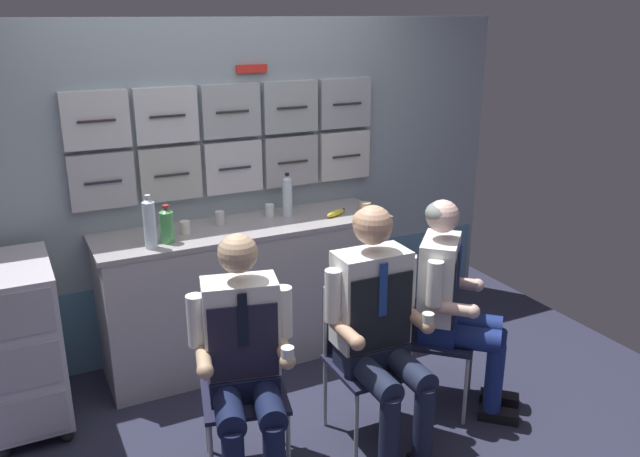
{
  "coord_description": "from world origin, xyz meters",
  "views": [
    {
      "loc": [
        -1.25,
        -2.58,
        2.18
      ],
      "look_at": [
        0.16,
        0.24,
        1.13
      ],
      "focal_mm": 36.58,
      "sensor_mm": 36.0,
      "label": 1
    }
  ],
  "objects_px": {
    "crew_member_right": "(379,321)",
    "folding_chair_right": "(363,343)",
    "crew_member_near_trolley": "(453,298)",
    "water_bottle_tall": "(167,225)",
    "paper_cup_tan": "(365,207)",
    "crew_member_left": "(244,355)",
    "folding_chair_left": "(241,369)",
    "snack_banana": "(336,213)",
    "folding_chair_near_trolley": "(423,320)",
    "service_trolley": "(20,341)"
  },
  "relations": [
    {
      "from": "service_trolley",
      "to": "folding_chair_left",
      "type": "bearing_deg",
      "value": -40.82
    },
    {
      "from": "crew_member_right",
      "to": "crew_member_near_trolley",
      "type": "height_order",
      "value": "crew_member_right"
    },
    {
      "from": "crew_member_right",
      "to": "folding_chair_near_trolley",
      "type": "relative_size",
      "value": 1.54
    },
    {
      "from": "service_trolley",
      "to": "paper_cup_tan",
      "type": "height_order",
      "value": "paper_cup_tan"
    },
    {
      "from": "folding_chair_right",
      "to": "snack_banana",
      "type": "xyz_separation_m",
      "value": [
        0.33,
        0.93,
        0.42
      ]
    },
    {
      "from": "crew_member_left",
      "to": "paper_cup_tan",
      "type": "bearing_deg",
      "value": 39.94
    },
    {
      "from": "water_bottle_tall",
      "to": "paper_cup_tan",
      "type": "distance_m",
      "value": 1.33
    },
    {
      "from": "water_bottle_tall",
      "to": "snack_banana",
      "type": "height_order",
      "value": "water_bottle_tall"
    },
    {
      "from": "crew_member_left",
      "to": "folding_chair_near_trolley",
      "type": "xyz_separation_m",
      "value": [
        1.15,
        0.2,
        -0.17
      ]
    },
    {
      "from": "crew_member_near_trolley",
      "to": "water_bottle_tall",
      "type": "xyz_separation_m",
      "value": [
        -1.34,
        0.95,
        0.35
      ]
    },
    {
      "from": "folding_chair_left",
      "to": "crew_member_right",
      "type": "bearing_deg",
      "value": -15.94
    },
    {
      "from": "paper_cup_tan",
      "to": "crew_member_near_trolley",
      "type": "bearing_deg",
      "value": -89.44
    },
    {
      "from": "crew_member_near_trolley",
      "to": "paper_cup_tan",
      "type": "bearing_deg",
      "value": 90.56
    },
    {
      "from": "crew_member_right",
      "to": "paper_cup_tan",
      "type": "relative_size",
      "value": 17.09
    },
    {
      "from": "folding_chair_left",
      "to": "crew_member_near_trolley",
      "type": "height_order",
      "value": "crew_member_near_trolley"
    },
    {
      "from": "service_trolley",
      "to": "crew_member_near_trolley",
      "type": "xyz_separation_m",
      "value": [
        2.18,
        -0.89,
        0.17
      ]
    },
    {
      "from": "folding_chair_left",
      "to": "folding_chair_near_trolley",
      "type": "distance_m",
      "value": 1.11
    },
    {
      "from": "snack_banana",
      "to": "crew_member_left",
      "type": "bearing_deg",
      "value": -134.48
    },
    {
      "from": "service_trolley",
      "to": "water_bottle_tall",
      "type": "height_order",
      "value": "water_bottle_tall"
    },
    {
      "from": "water_bottle_tall",
      "to": "snack_banana",
      "type": "distance_m",
      "value": 1.11
    },
    {
      "from": "folding_chair_left",
      "to": "crew_member_left",
      "type": "height_order",
      "value": "crew_member_left"
    },
    {
      "from": "crew_member_left",
      "to": "crew_member_right",
      "type": "height_order",
      "value": "crew_member_right"
    },
    {
      "from": "water_bottle_tall",
      "to": "folding_chair_right",
      "type": "bearing_deg",
      "value": -49.46
    },
    {
      "from": "water_bottle_tall",
      "to": "crew_member_near_trolley",
      "type": "bearing_deg",
      "value": -35.28
    },
    {
      "from": "folding_chair_left",
      "to": "crew_member_left",
      "type": "distance_m",
      "value": 0.23
    },
    {
      "from": "crew_member_left",
      "to": "crew_member_right",
      "type": "relative_size",
      "value": 0.96
    },
    {
      "from": "folding_chair_left",
      "to": "snack_banana",
      "type": "relative_size",
      "value": 4.85
    },
    {
      "from": "folding_chair_near_trolley",
      "to": "crew_member_near_trolley",
      "type": "xyz_separation_m",
      "value": [
        0.12,
        -0.11,
        0.16
      ]
    },
    {
      "from": "crew_member_right",
      "to": "folding_chair_right",
      "type": "bearing_deg",
      "value": 88.82
    },
    {
      "from": "service_trolley",
      "to": "paper_cup_tan",
      "type": "relative_size",
      "value": 12.4
    },
    {
      "from": "service_trolley",
      "to": "folding_chair_right",
      "type": "xyz_separation_m",
      "value": [
        1.62,
        -0.86,
        0.01
      ]
    },
    {
      "from": "crew_member_right",
      "to": "snack_banana",
      "type": "distance_m",
      "value": 1.16
    },
    {
      "from": "folding_chair_near_trolley",
      "to": "snack_banana",
      "type": "distance_m",
      "value": 0.96
    },
    {
      "from": "crew_member_left",
      "to": "snack_banana",
      "type": "xyz_separation_m",
      "value": [
        1.03,
        1.05,
        0.25
      ]
    },
    {
      "from": "crew_member_right",
      "to": "paper_cup_tan",
      "type": "bearing_deg",
      "value": 63.04
    },
    {
      "from": "service_trolley",
      "to": "folding_chair_near_trolley",
      "type": "height_order",
      "value": "service_trolley"
    },
    {
      "from": "folding_chair_left",
      "to": "folding_chair_near_trolley",
      "type": "bearing_deg",
      "value": 2.28
    },
    {
      "from": "crew_member_near_trolley",
      "to": "folding_chair_left",
      "type": "bearing_deg",
      "value": 176.88
    },
    {
      "from": "crew_member_left",
      "to": "crew_member_right",
      "type": "distance_m",
      "value": 0.7
    },
    {
      "from": "folding_chair_near_trolley",
      "to": "service_trolley",
      "type": "bearing_deg",
      "value": 159.27
    },
    {
      "from": "folding_chair_left",
      "to": "crew_member_near_trolley",
      "type": "bearing_deg",
      "value": -3.12
    },
    {
      "from": "folding_chair_near_trolley",
      "to": "paper_cup_tan",
      "type": "height_order",
      "value": "paper_cup_tan"
    },
    {
      "from": "folding_chair_right",
      "to": "crew_member_left",
      "type": "bearing_deg",
      "value": -170.02
    },
    {
      "from": "service_trolley",
      "to": "crew_member_right",
      "type": "distance_m",
      "value": 1.92
    },
    {
      "from": "crew_member_right",
      "to": "service_trolley",
      "type": "bearing_deg",
      "value": 147.94
    },
    {
      "from": "folding_chair_left",
      "to": "folding_chair_right",
      "type": "distance_m",
      "value": 0.67
    },
    {
      "from": "crew_member_right",
      "to": "paper_cup_tan",
      "type": "height_order",
      "value": "crew_member_right"
    },
    {
      "from": "folding_chair_left",
      "to": "crew_member_near_trolley",
      "type": "distance_m",
      "value": 1.24
    },
    {
      "from": "crew_member_near_trolley",
      "to": "water_bottle_tall",
      "type": "distance_m",
      "value": 1.67
    },
    {
      "from": "folding_chair_near_trolley",
      "to": "folding_chair_left",
      "type": "bearing_deg",
      "value": -177.72
    }
  ]
}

